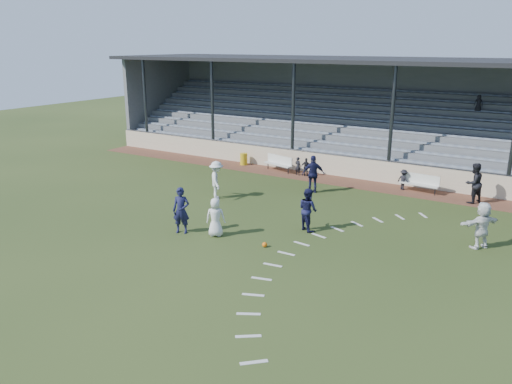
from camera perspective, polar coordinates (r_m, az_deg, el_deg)
ground at (r=20.04m, az=-3.76°, el=-5.31°), size 90.00×90.00×0.00m
cinder_track at (r=28.80m, az=8.36°, el=1.43°), size 34.00×2.00×0.02m
retaining_wall at (r=29.59m, az=9.22°, el=2.98°), size 34.00×0.18×1.20m
bench_left at (r=30.27m, az=2.64°, el=3.46°), size 2.04×0.95×0.95m
bench_right at (r=27.28m, az=18.21°, el=1.15°), size 2.03×0.63×0.95m
trash_bin at (r=31.87m, az=-1.41°, el=3.79°), size 0.46×0.46×0.74m
football at (r=19.15m, az=1.00°, el=-6.04°), size 0.20×0.20×0.20m
player_white_lead at (r=20.05m, az=-4.65°, el=-2.89°), size 0.92×0.79×1.59m
player_navy_lead at (r=20.50m, az=-8.55°, el=-2.11°), size 0.82×0.69×1.92m
player_navy_mid at (r=20.70m, az=5.95°, el=-1.99°), size 1.09×1.01×1.80m
player_white_wing at (r=24.90m, az=-4.52°, el=1.38°), size 1.32×1.39×1.90m
player_navy_wing at (r=25.97m, az=6.56°, el=2.04°), size 1.24×1.00×1.97m
player_white_back at (r=20.63m, az=24.41°, el=-3.47°), size 1.50×1.65×1.83m
official at (r=26.24m, az=23.63°, el=0.94°), size 1.17×1.21×1.97m
sub_left_near at (r=29.38m, az=4.82°, el=2.97°), size 0.43×0.32×1.08m
sub_left_far at (r=29.21m, az=5.76°, el=2.84°), size 0.67×0.40×1.06m
sub_right at (r=27.48m, az=16.50°, el=1.37°), size 0.81×0.64×1.09m
grandstand at (r=33.61m, az=12.47°, el=7.22°), size 34.60×9.00×6.61m
penalty_arc at (r=18.15m, az=7.05°, el=-7.82°), size 3.89×14.63×0.01m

